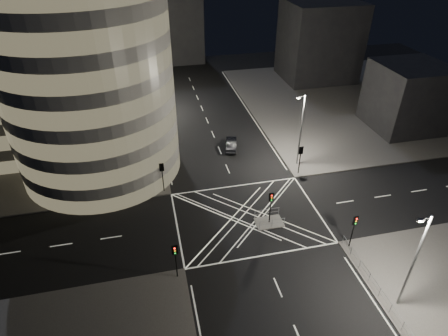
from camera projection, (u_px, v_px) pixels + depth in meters
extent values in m
plane|color=black|center=(248.00, 217.00, 42.22)|extent=(120.00, 120.00, 0.00)
cube|color=#4E4C49|center=(24.00, 133.00, 58.78)|extent=(42.00, 42.00, 0.15)
cube|color=#4E4C49|center=(358.00, 100.00, 69.47)|extent=(42.00, 42.00, 0.15)
cube|color=slate|center=(269.00, 222.00, 41.33)|extent=(3.00, 2.00, 0.15)
cylinder|color=gray|center=(87.00, 77.00, 43.66)|extent=(20.00, 20.00, 25.00)
cube|color=gray|center=(15.00, 57.00, 49.94)|extent=(20.00, 18.00, 25.00)
cube|color=gray|center=(66.00, 34.00, 66.14)|extent=(24.00, 16.00, 22.00)
cube|color=black|center=(319.00, 41.00, 75.30)|extent=(14.00, 12.00, 15.00)
cube|color=black|center=(407.00, 97.00, 57.91)|extent=(10.00, 10.00, 10.00)
cube|color=black|center=(161.00, 22.00, 83.65)|extent=(18.00, 8.00, 18.00)
cylinder|color=black|center=(148.00, 171.00, 46.52)|extent=(0.32, 0.32, 3.62)
ellipsoid|color=black|center=(145.00, 149.00, 44.81)|extent=(4.65, 4.65, 5.35)
cylinder|color=black|center=(145.00, 148.00, 51.48)|extent=(0.32, 0.32, 3.30)
ellipsoid|color=black|center=(143.00, 130.00, 49.96)|extent=(4.03, 4.03, 4.64)
cylinder|color=black|center=(143.00, 129.00, 56.42)|extent=(0.32, 0.32, 3.07)
ellipsoid|color=black|center=(141.00, 113.00, 54.97)|extent=(4.00, 4.00, 4.60)
cylinder|color=black|center=(141.00, 110.00, 61.03)|extent=(0.32, 0.32, 4.03)
ellipsoid|color=black|center=(139.00, 89.00, 59.07)|extent=(5.55, 5.55, 6.39)
cylinder|color=black|center=(140.00, 99.00, 66.29)|extent=(0.32, 0.32, 2.65)
ellipsoid|color=black|center=(139.00, 86.00, 64.93)|extent=(4.17, 4.17, 4.79)
cylinder|color=black|center=(163.00, 181.00, 45.21)|extent=(0.12, 0.12, 3.00)
cube|color=black|center=(162.00, 167.00, 44.14)|extent=(0.28, 0.22, 0.90)
cube|color=black|center=(162.00, 167.00, 44.14)|extent=(0.55, 0.04, 1.10)
cylinder|color=black|center=(176.00, 265.00, 34.16)|extent=(0.12, 0.12, 3.00)
cube|color=black|center=(175.00, 250.00, 33.08)|extent=(0.28, 0.22, 0.90)
cube|color=black|center=(175.00, 250.00, 33.08)|extent=(0.55, 0.04, 1.10)
cylinder|color=black|center=(299.00, 163.00, 48.46)|extent=(0.12, 0.12, 3.00)
cube|color=black|center=(301.00, 150.00, 47.38)|extent=(0.28, 0.22, 0.90)
cube|color=black|center=(301.00, 150.00, 47.38)|extent=(0.55, 0.04, 1.10)
cylinder|color=black|center=(352.00, 235.00, 37.41)|extent=(0.12, 0.12, 3.00)
cube|color=black|center=(355.00, 220.00, 36.33)|extent=(0.28, 0.22, 0.90)
cube|color=black|center=(355.00, 220.00, 36.33)|extent=(0.55, 0.04, 1.10)
cylinder|color=black|center=(270.00, 211.00, 40.46)|extent=(0.12, 0.12, 3.00)
cube|color=black|center=(271.00, 197.00, 39.38)|extent=(0.28, 0.22, 0.90)
cube|color=black|center=(271.00, 197.00, 39.38)|extent=(0.55, 0.04, 1.10)
cylinder|color=slate|center=(151.00, 136.00, 47.38)|extent=(0.20, 0.20, 10.00)
cylinder|color=slate|center=(151.00, 100.00, 44.78)|extent=(0.90, 0.10, 0.10)
cube|color=slate|center=(155.00, 100.00, 44.92)|extent=(0.50, 0.25, 0.18)
cube|color=white|center=(155.00, 101.00, 44.98)|extent=(0.42, 0.20, 0.05)
cylinder|color=slate|center=(145.00, 85.00, 62.01)|extent=(0.20, 0.20, 10.00)
cylinder|color=slate|center=(144.00, 56.00, 59.41)|extent=(0.90, 0.10, 0.10)
cube|color=slate|center=(147.00, 56.00, 59.55)|extent=(0.50, 0.25, 0.18)
cube|color=white|center=(147.00, 57.00, 59.61)|extent=(0.42, 0.20, 0.05)
cylinder|color=slate|center=(301.00, 131.00, 48.44)|extent=(0.20, 0.20, 10.00)
cylinder|color=slate|center=(302.00, 96.00, 45.68)|extent=(0.90, 0.10, 0.10)
cube|color=slate|center=(298.00, 97.00, 45.65)|extent=(0.50, 0.25, 0.18)
cube|color=white|center=(298.00, 98.00, 45.71)|extent=(0.42, 0.20, 0.05)
cylinder|color=slate|center=(413.00, 263.00, 29.75)|extent=(0.20, 0.20, 10.00)
cylinder|color=slate|center=(426.00, 218.00, 26.99)|extent=(0.90, 0.10, 0.10)
cube|color=slate|center=(421.00, 220.00, 26.96)|extent=(0.50, 0.25, 0.18)
cube|color=white|center=(420.00, 221.00, 27.02)|extent=(0.42, 0.20, 0.05)
cube|color=slate|center=(374.00, 285.00, 33.49)|extent=(0.06, 11.70, 1.10)
cube|color=slate|center=(272.00, 223.00, 40.26)|extent=(2.80, 0.06, 1.10)
cube|color=slate|center=(267.00, 213.00, 41.72)|extent=(2.80, 0.06, 1.10)
imported|color=black|center=(231.00, 144.00, 54.49)|extent=(2.64, 4.73, 1.48)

